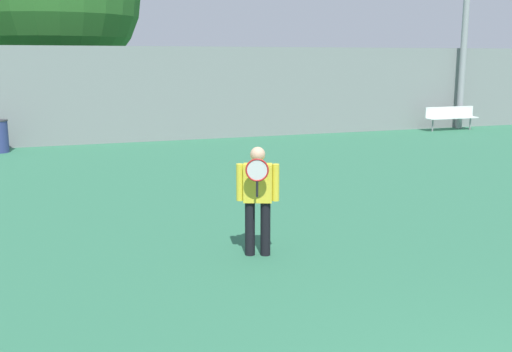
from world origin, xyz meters
TOP-DOWN VIEW (x-y plane):
  - tennis_player at (-0.82, 5.15)m, footprint 0.56×0.50m
  - bench_courtside_far at (11.22, 16.59)m, footprint 2.16×0.40m
  - back_fence at (0.00, 17.37)m, footprint 31.32×0.06m

SIDE VIEW (x-z plane):
  - bench_courtside_far at x=11.22m, z-range 0.12..1.02m
  - tennis_player at x=-0.82m, z-range 0.10..1.64m
  - back_fence at x=0.00m, z-range 0.00..3.11m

